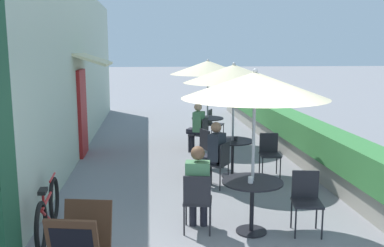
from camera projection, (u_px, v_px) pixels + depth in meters
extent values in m
cube|color=#B2C1AD|center=(79.00, 68.00, 10.94)|extent=(0.24, 14.31, 4.20)
cube|color=maroon|center=(83.00, 113.00, 10.44)|extent=(0.08, 0.96, 2.10)
cube|color=beige|center=(93.00, 59.00, 10.24)|extent=(0.78, 1.80, 0.30)
cube|color=gray|center=(279.00, 137.00, 11.69)|extent=(0.44, 13.31, 0.45)
cube|color=#387A3D|center=(279.00, 118.00, 11.60)|extent=(0.60, 12.64, 0.56)
cylinder|color=black|center=(251.00, 231.00, 6.12)|extent=(0.44, 0.44, 0.02)
cylinder|color=black|center=(252.00, 207.00, 6.06)|extent=(0.06, 0.06, 0.74)
cylinder|color=black|center=(252.00, 182.00, 5.99)|extent=(0.86, 0.86, 0.02)
cylinder|color=#B7B7BC|center=(253.00, 156.00, 5.93)|extent=(0.04, 0.04, 2.24)
cone|color=beige|center=(255.00, 85.00, 5.76)|extent=(2.01, 2.01, 0.36)
sphere|color=#B7B7BC|center=(255.00, 71.00, 5.73)|extent=(0.07, 0.07, 0.07)
cube|color=#232328|center=(198.00, 201.00, 6.09)|extent=(0.46, 0.46, 0.04)
cube|color=#232328|center=(197.00, 191.00, 5.88)|extent=(0.38, 0.09, 0.42)
cylinder|color=#232328|center=(210.00, 211.00, 6.30)|extent=(0.02, 0.02, 0.45)
cylinder|color=#232328|center=(186.00, 211.00, 6.32)|extent=(0.02, 0.02, 0.45)
cylinder|color=#232328|center=(210.00, 221.00, 5.94)|extent=(0.02, 0.02, 0.45)
cylinder|color=#232328|center=(184.00, 220.00, 5.97)|extent=(0.02, 0.02, 0.45)
cylinder|color=#23232D|center=(204.00, 211.00, 6.30)|extent=(0.11, 0.11, 0.47)
cylinder|color=#23232D|center=(193.00, 210.00, 6.31)|extent=(0.11, 0.11, 0.47)
cube|color=#23232D|center=(198.00, 193.00, 6.17)|extent=(0.36, 0.40, 0.12)
cube|color=#4C8456|center=(198.00, 179.00, 6.02)|extent=(0.37, 0.27, 0.50)
sphere|color=brown|center=(198.00, 153.00, 5.97)|extent=(0.20, 0.20, 0.20)
cube|color=#232328|center=(307.00, 203.00, 5.99)|extent=(0.46, 0.46, 0.04)
cube|color=#232328|center=(305.00, 185.00, 6.14)|extent=(0.38, 0.09, 0.42)
cylinder|color=#232328|center=(296.00, 223.00, 5.87)|extent=(0.02, 0.02, 0.45)
cylinder|color=#232328|center=(322.00, 224.00, 5.84)|extent=(0.02, 0.02, 0.45)
cylinder|color=#232328|center=(291.00, 213.00, 6.22)|extent=(0.02, 0.02, 0.45)
cylinder|color=#232328|center=(316.00, 214.00, 6.20)|extent=(0.02, 0.02, 0.45)
cylinder|color=white|center=(251.00, 180.00, 5.89)|extent=(0.07, 0.07, 0.09)
cylinder|color=black|center=(232.00, 176.00, 8.79)|extent=(0.44, 0.44, 0.02)
cylinder|color=black|center=(232.00, 158.00, 8.73)|extent=(0.06, 0.06, 0.74)
cylinder|color=black|center=(233.00, 141.00, 8.67)|extent=(0.86, 0.86, 0.02)
cylinder|color=#B7B7BC|center=(233.00, 123.00, 8.60)|extent=(0.04, 0.04, 2.24)
cone|color=beige|center=(234.00, 74.00, 8.43)|extent=(2.01, 2.01, 0.36)
sphere|color=#B7B7BC|center=(234.00, 64.00, 8.40)|extent=(0.07, 0.07, 0.07)
cube|color=#232328|center=(212.00, 148.00, 9.37)|extent=(0.53, 0.53, 0.04)
cube|color=#232328|center=(205.00, 139.00, 9.24)|extent=(0.19, 0.36, 0.42)
cylinder|color=#232328|center=(223.00, 158.00, 9.35)|extent=(0.02, 0.02, 0.45)
cylinder|color=#232328|center=(214.00, 155.00, 9.65)|extent=(0.02, 0.02, 0.45)
cylinder|color=#232328|center=(209.00, 161.00, 9.17)|extent=(0.02, 0.02, 0.45)
cylinder|color=#232328|center=(201.00, 157.00, 9.47)|extent=(0.02, 0.02, 0.45)
cube|color=#232328|center=(216.00, 164.00, 8.06)|extent=(0.56, 0.56, 0.04)
cube|color=#232328|center=(225.00, 154.00, 7.93)|extent=(0.24, 0.33, 0.42)
cylinder|color=#232328|center=(211.00, 172.00, 8.34)|extent=(0.02, 0.02, 0.45)
cylinder|color=#232328|center=(203.00, 176.00, 8.03)|extent=(0.02, 0.02, 0.45)
cylinder|color=#232328|center=(228.00, 174.00, 8.16)|extent=(0.02, 0.02, 0.45)
cylinder|color=#232328|center=(220.00, 179.00, 7.86)|extent=(0.02, 0.02, 0.45)
cylinder|color=#23232D|center=(209.00, 172.00, 8.25)|extent=(0.11, 0.11, 0.47)
cylinder|color=#23232D|center=(205.00, 174.00, 8.11)|extent=(0.11, 0.11, 0.47)
cube|color=#23232D|center=(211.00, 159.00, 8.09)|extent=(0.47, 0.45, 0.12)
cube|color=#282D38|center=(217.00, 147.00, 7.99)|extent=(0.38, 0.40, 0.50)
sphere|color=#A87556|center=(216.00, 127.00, 7.94)|extent=(0.20, 0.20, 0.20)
cube|color=#232328|center=(270.00, 155.00, 8.72)|extent=(0.43, 0.43, 0.04)
cube|color=#232328|center=(269.00, 143.00, 8.87)|extent=(0.38, 0.06, 0.42)
cylinder|color=#232328|center=(262.00, 168.00, 8.58)|extent=(0.02, 0.02, 0.45)
cylinder|color=#232328|center=(280.00, 168.00, 8.59)|extent=(0.02, 0.02, 0.45)
cylinder|color=#232328|center=(260.00, 163.00, 8.94)|extent=(0.02, 0.02, 0.45)
cylinder|color=#232328|center=(277.00, 163.00, 8.94)|extent=(0.02, 0.02, 0.45)
cylinder|color=#232328|center=(236.00, 139.00, 8.62)|extent=(0.07, 0.07, 0.09)
cylinder|color=black|center=(207.00, 145.00, 11.64)|extent=(0.44, 0.44, 0.02)
cylinder|color=black|center=(207.00, 132.00, 11.57)|extent=(0.06, 0.06, 0.74)
cylinder|color=black|center=(208.00, 118.00, 11.51)|extent=(0.86, 0.86, 0.02)
cylinder|color=#B7B7BC|center=(208.00, 105.00, 11.45)|extent=(0.04, 0.04, 2.24)
cone|color=beige|center=(208.00, 67.00, 11.28)|extent=(2.01, 2.01, 0.36)
sphere|color=#B7B7BC|center=(208.00, 60.00, 11.24)|extent=(0.07, 0.07, 0.07)
cube|color=#232328|center=(198.00, 134.00, 10.85)|extent=(0.53, 0.53, 0.04)
cube|color=#232328|center=(205.00, 127.00, 10.75)|extent=(0.19, 0.35, 0.42)
cylinder|color=#232328|center=(194.00, 141.00, 11.11)|extent=(0.02, 0.02, 0.45)
cylinder|color=#232328|center=(189.00, 144.00, 10.78)|extent=(0.02, 0.02, 0.45)
cylinder|color=#232328|center=(207.00, 142.00, 10.99)|extent=(0.02, 0.02, 0.45)
cylinder|color=#232328|center=(202.00, 145.00, 10.66)|extent=(0.02, 0.02, 0.45)
cylinder|color=#23232D|center=(192.00, 141.00, 11.02)|extent=(0.11, 0.11, 0.47)
cylinder|color=#23232D|center=(190.00, 143.00, 10.87)|extent=(0.11, 0.11, 0.47)
cube|color=#23232D|center=(195.00, 131.00, 10.87)|extent=(0.45, 0.43, 0.12)
cube|color=#4C8456|center=(199.00, 122.00, 10.79)|extent=(0.35, 0.40, 0.50)
sphere|color=tan|center=(198.00, 107.00, 10.73)|extent=(0.20, 0.20, 0.20)
cube|color=#232328|center=(216.00, 124.00, 12.27)|extent=(0.53, 0.53, 0.04)
cube|color=#232328|center=(210.00, 117.00, 12.30)|extent=(0.19, 0.35, 0.42)
cylinder|color=#232328|center=(220.00, 134.00, 12.08)|extent=(0.02, 0.02, 0.45)
cylinder|color=#232328|center=(223.00, 131.00, 12.42)|extent=(0.02, 0.02, 0.45)
cylinder|color=#232328|center=(208.00, 133.00, 12.21)|extent=(0.02, 0.02, 0.45)
cylinder|color=#232328|center=(212.00, 131.00, 12.54)|extent=(0.02, 0.02, 0.45)
torus|color=black|center=(54.00, 199.00, 6.51)|extent=(0.10, 0.67, 0.67)
torus|color=black|center=(41.00, 227.00, 5.47)|extent=(0.10, 0.67, 0.67)
cylinder|color=#B21E1E|center=(47.00, 199.00, 5.96)|extent=(0.09, 0.84, 0.04)
cylinder|color=#B21E1E|center=(46.00, 216.00, 5.81)|extent=(0.08, 0.61, 0.40)
cylinder|color=#B21E1E|center=(43.00, 200.00, 5.65)|extent=(0.04, 0.04, 0.23)
cube|color=black|center=(43.00, 191.00, 5.63)|extent=(0.11, 0.23, 0.05)
cylinder|color=#B21E1E|center=(52.00, 177.00, 6.41)|extent=(0.06, 0.46, 0.03)
cube|color=#422819|center=(87.00, 241.00, 4.79)|extent=(0.57, 0.33, 0.91)
cube|color=black|center=(88.00, 239.00, 4.81)|extent=(0.47, 0.24, 0.69)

